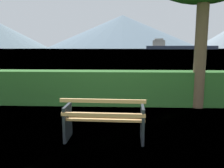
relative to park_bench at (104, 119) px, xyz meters
The scene contains 6 objects.
ground_plane 0.42m from the park_bench, 88.06° to the left, with size 1400.00×1400.00×0.00m, color #567A38.
water_surface 308.20m from the park_bench, 90.00° to the left, with size 620.00×620.00×0.00m, color slate.
park_bench is the anchor object (origin of this frame).
hedge_row 2.87m from the park_bench, 89.96° to the left, with size 7.39×0.70×1.04m, color #285B23.
cargo_ship_large 275.60m from the park_bench, 77.00° to the left, with size 79.92×18.97×12.38m.
distant_hills 578.72m from the park_bench, 89.78° to the left, with size 867.20×382.41×83.13m.
Camera 1 is at (0.33, -4.18, 1.75)m, focal length 36.74 mm.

